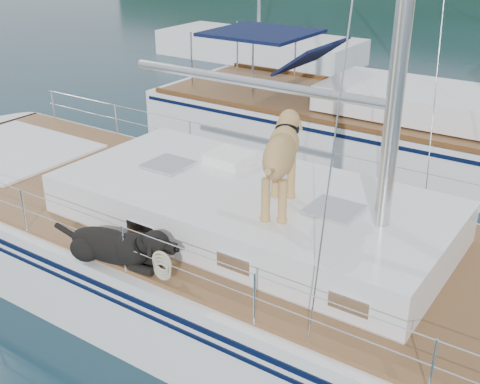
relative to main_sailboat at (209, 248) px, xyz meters
The scene contains 4 objects.
ground 0.69m from the main_sailboat, behind, with size 120.00×120.00×0.00m, color black.
main_sailboat is the anchor object (origin of this frame).
neighbor_sailboat 6.62m from the main_sailboat, 90.10° to the left, with size 11.00×3.50×13.30m.
bg_boat_west 16.19m from the main_sailboat, 120.04° to the left, with size 8.00×3.00×11.65m.
Camera 1 is at (4.71, -6.00, 5.00)m, focal length 45.00 mm.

